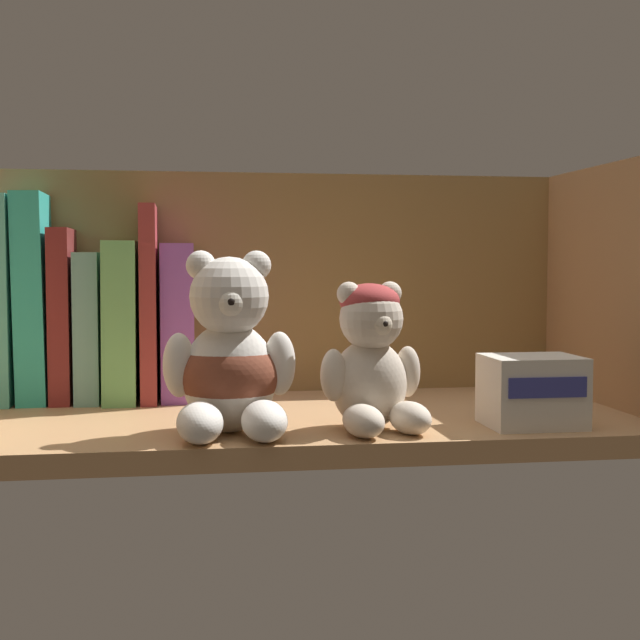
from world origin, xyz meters
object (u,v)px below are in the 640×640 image
object	(u,v)px
teddy_bear_larger	(230,362)
teddy_bear_smaller	(372,360)
book_1	(1,299)
small_product_box	(532,391)
book_3	(65,315)
book_5	(123,320)
book_6	(150,303)
book_7	(178,321)
book_2	(36,298)
book_4	(91,326)

from	to	relation	value
teddy_bear_larger	teddy_bear_smaller	xyz separation A→B (cm)	(12.47, -0.06, -0.00)
book_1	teddy_bear_larger	size ratio (longest dim) A/B	1.37
teddy_bear_larger	small_product_box	size ratio (longest dim) A/B	1.89
book_3	book_5	distance (cm)	6.11
book_1	book_6	bearing A→B (deg)	0.00
book_1	book_7	size ratio (longest dim) A/B	1.29
book_2	teddy_bear_larger	distance (cm)	30.01
book_2	book_7	size ratio (longest dim) A/B	1.31
book_6	teddy_bear_smaller	xyz separation A→B (cm)	(19.98, -22.39, -4.18)
book_5	small_product_box	world-z (taller)	book_5
book_2	book_6	distance (cm)	11.98
book_4	book_7	size ratio (longest dim) A/B	0.94
book_6	teddy_bear_smaller	distance (cm)	30.30
book_5	book_1	bearing A→B (deg)	180.00
book_1	teddy_bear_smaller	bearing A→B (deg)	-32.21
book_7	teddy_bear_larger	world-z (taller)	book_7
book_3	book_7	world-z (taller)	book_3
book_2	small_product_box	xyz separation A→B (cm)	(46.55, -22.94, -7.79)
book_3	book_4	world-z (taller)	book_3
book_4	small_product_box	xyz separation A→B (cm)	(40.86, -22.94, -4.71)
book_6	book_7	distance (cm)	3.57
book_3	teddy_bear_larger	world-z (taller)	book_3
book_7	small_product_box	distance (cm)	39.42
teddy_bear_larger	teddy_bear_smaller	bearing A→B (deg)	-0.27
book_2	book_5	size ratio (longest dim) A/B	1.29
teddy_bear_smaller	small_product_box	bearing A→B (deg)	-2.16
book_4	book_5	bearing A→B (deg)	0.00
book_2	teddy_bear_larger	size ratio (longest dim) A/B	1.39
book_3	book_6	size ratio (longest dim) A/B	0.88
book_6	book_7	xyz separation A→B (cm)	(2.95, 0.00, -2.01)
book_5	small_product_box	size ratio (longest dim) A/B	2.04
book_3	book_5	world-z (taller)	book_3
book_6	book_5	bearing A→B (deg)	180.00
book_2	book_7	world-z (taller)	book_2
book_1	book_6	xyz separation A→B (cm)	(15.56, 0.00, -0.45)
book_3	book_6	distance (cm)	9.08
book_2	book_3	size ratio (longest dim) A/B	1.20
book_2	book_5	distance (cm)	9.37
book_3	book_5	bearing A→B (deg)	0.00
book_1	book_2	xyz separation A→B (cm)	(3.60, 0.00, 0.15)
book_5	book_6	bearing A→B (deg)	0.00
book_5	teddy_bear_smaller	world-z (taller)	book_5
book_7	teddy_bear_smaller	size ratio (longest dim) A/B	1.28
book_6	teddy_bear_smaller	size ratio (longest dim) A/B	1.59
teddy_bear_larger	book_5	bearing A→B (deg)	115.04
book_5	book_6	xyz separation A→B (cm)	(2.93, 0.00, 1.90)
book_1	book_4	xyz separation A→B (cm)	(9.28, 0.00, -2.93)
book_5	book_6	distance (cm)	3.49
book_4	book_5	world-z (taller)	book_5
book_2	small_product_box	distance (cm)	52.47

